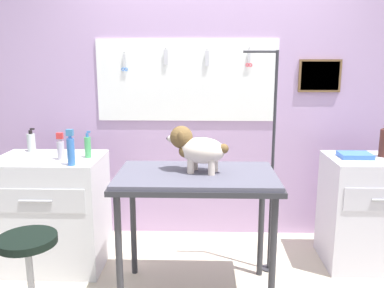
{
  "coord_description": "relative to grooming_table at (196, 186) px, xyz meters",
  "views": [
    {
      "loc": [
        -0.05,
        -2.33,
        1.62
      ],
      "look_at": [
        -0.12,
        0.3,
        1.06
      ],
      "focal_mm": 37.56,
      "sensor_mm": 36.0,
      "label": 1
    }
  ],
  "objects": [
    {
      "name": "rear_wall_panel",
      "position": [
        0.09,
        1.04,
        0.37
      ],
      "size": [
        4.0,
        0.09,
        2.3
      ],
      "color": "#B594C0",
      "rests_on": "ground"
    },
    {
      "name": "grooming_table",
      "position": [
        0.0,
        0.0,
        0.0
      ],
      "size": [
        1.08,
        0.64,
        0.88
      ],
      "color": "#2D2D33",
      "rests_on": "ground"
    },
    {
      "name": "grooming_arm",
      "position": [
        0.55,
        0.34,
        -0.01
      ],
      "size": [
        0.29,
        0.11,
        1.68
      ],
      "color": "#2D2D33",
      "rests_on": "ground"
    },
    {
      "name": "dog",
      "position": [
        -0.0,
        0.03,
        0.25
      ],
      "size": [
        0.41,
        0.27,
        0.31
      ],
      "color": "beige",
      "rests_on": "grooming_table"
    },
    {
      "name": "counter_left",
      "position": [
        -1.14,
        0.38,
        -0.35
      ],
      "size": [
        0.8,
        0.58,
        0.88
      ],
      "color": "silver",
      "rests_on": "ground"
    },
    {
      "name": "cabinet_right",
      "position": [
        1.36,
        0.48,
        -0.35
      ],
      "size": [
        0.68,
        0.54,
        0.87
      ],
      "color": "silver",
      "rests_on": "ground"
    },
    {
      "name": "stool",
      "position": [
        -0.96,
        -0.47,
        -0.28
      ],
      "size": [
        0.34,
        0.34,
        0.63
      ],
      "color": "#9E9EA3",
      "rests_on": "ground"
    },
    {
      "name": "pump_bottle_white",
      "position": [
        -1.02,
        0.32,
        0.18
      ],
      "size": [
        0.05,
        0.05,
        0.2
      ],
      "color": "#B1AAB8",
      "rests_on": "counter_left"
    },
    {
      "name": "detangler_spray",
      "position": [
        -1.35,
        0.59,
        0.17
      ],
      "size": [
        0.07,
        0.06,
        0.19
      ],
      "color": "#ABB4B1",
      "rests_on": "counter_left"
    },
    {
      "name": "conditioner_bottle",
      "position": [
        -0.89,
        0.16,
        0.2
      ],
      "size": [
        0.05,
        0.05,
        0.26
      ],
      "color": "#356DBB",
      "rests_on": "counter_left"
    },
    {
      "name": "shampoo_bottle",
      "position": [
        -0.83,
        0.39,
        0.18
      ],
      "size": [
        0.05,
        0.05,
        0.21
      ],
      "color": "#47A45C",
      "rests_on": "counter_left"
    },
    {
      "name": "soda_bottle",
      "position": [
        1.45,
        0.53,
        0.2
      ],
      "size": [
        0.07,
        0.07,
        0.25
      ],
      "color": "#4B231B",
      "rests_on": "cabinet_right"
    },
    {
      "name": "supply_tray",
      "position": [
        1.22,
        0.49,
        0.1
      ],
      "size": [
        0.24,
        0.18,
        0.04
      ],
      "color": "#3C6EC9",
      "rests_on": "cabinet_right"
    }
  ]
}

